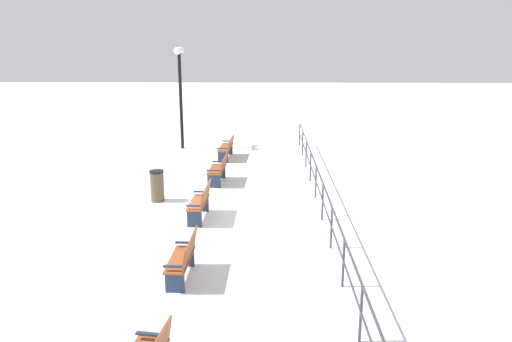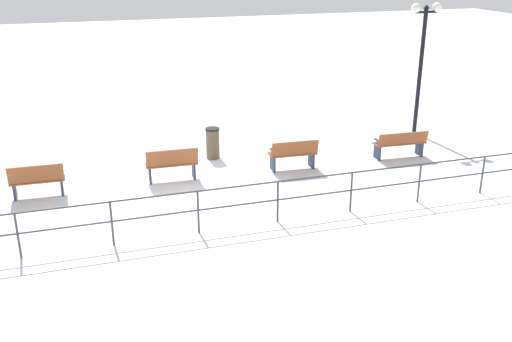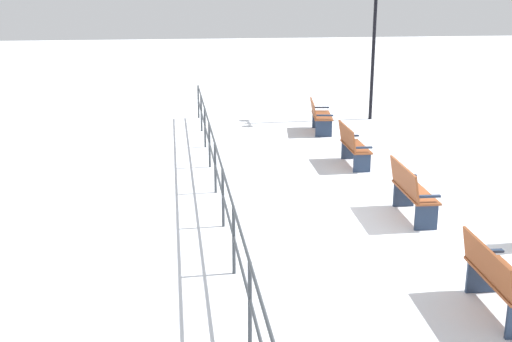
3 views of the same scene
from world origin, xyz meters
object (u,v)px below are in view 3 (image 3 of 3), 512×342
bench_second (499,279)px  bench_third (411,191)px  bench_fourth (353,145)px  bench_fifth (320,116)px

bench_second → bench_third: bearing=90.2°
bench_third → bench_fourth: bearing=93.5°
bench_third → bench_fifth: bench_third is taller
bench_fourth → bench_fifth: bench_fourth is taller
bench_fifth → bench_fourth: bearing=-82.3°
bench_third → bench_fourth: 3.48m
bench_fourth → bench_fifth: (0.03, 3.49, -0.01)m
bench_third → bench_fifth: 6.97m
bench_fourth → bench_fifth: size_ratio=0.95×
bench_second → bench_fourth: size_ratio=1.03×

